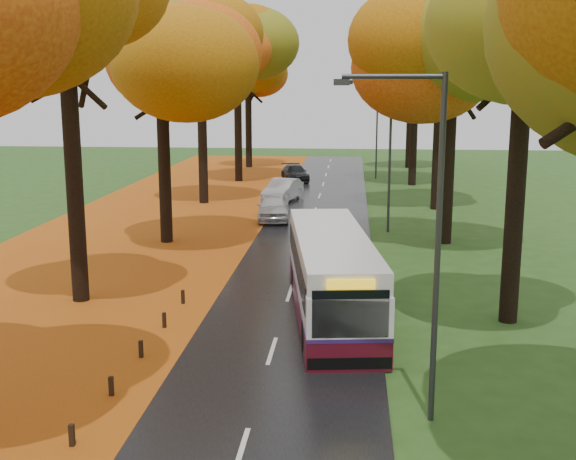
# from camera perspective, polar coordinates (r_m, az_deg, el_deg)

# --- Properties ---
(road) EXTENTS (6.50, 90.00, 0.04)m
(road) POSITION_cam_1_polar(r_m,az_deg,el_deg) (33.92, 1.17, -1.68)
(road) COLOR black
(road) RESTS_ON ground
(centre_line) EXTENTS (0.12, 90.00, 0.01)m
(centre_line) POSITION_cam_1_polar(r_m,az_deg,el_deg) (33.92, 1.17, -1.64)
(centre_line) COLOR silver
(centre_line) RESTS_ON road
(leaf_verge) EXTENTS (12.00, 90.00, 0.02)m
(leaf_verge) POSITION_cam_1_polar(r_m,az_deg,el_deg) (35.68, -13.41, -1.36)
(leaf_verge) COLOR #94450D
(leaf_verge) RESTS_ON ground
(leaf_drift) EXTENTS (0.90, 90.00, 0.01)m
(leaf_drift) POSITION_cam_1_polar(r_m,az_deg,el_deg) (34.26, -3.93, -1.54)
(leaf_drift) COLOR #BC5413
(leaf_drift) RESTS_ON road
(trees_left) EXTENTS (9.20, 74.00, 13.88)m
(trees_left) POSITION_cam_1_polar(r_m,az_deg,el_deg) (36.31, -10.27, 14.13)
(trees_left) COLOR black
(trees_left) RESTS_ON ground
(trees_right) EXTENTS (9.30, 74.20, 13.96)m
(trees_right) POSITION_cam_1_polar(r_m,az_deg,el_deg) (35.27, 13.58, 14.33)
(trees_right) COLOR black
(trees_right) RESTS_ON ground
(streetlamp_near) EXTENTS (2.45, 0.18, 8.00)m
(streetlamp_near) POSITION_cam_1_polar(r_m,az_deg,el_deg) (16.33, 10.95, 0.56)
(streetlamp_near) COLOR #333538
(streetlamp_near) RESTS_ON ground
(streetlamp_mid) EXTENTS (2.45, 0.18, 8.00)m
(streetlamp_mid) POSITION_cam_1_polar(r_m,az_deg,el_deg) (38.11, 7.70, 6.82)
(streetlamp_mid) COLOR #333538
(streetlamp_mid) RESTS_ON ground
(streetlamp_far) EXTENTS (2.45, 0.18, 8.00)m
(streetlamp_far) POSITION_cam_1_polar(r_m,az_deg,el_deg) (60.05, 6.81, 8.51)
(streetlamp_far) COLOR #333538
(streetlamp_far) RESTS_ON ground
(bus) EXTENTS (3.71, 10.65, 2.74)m
(bus) POSITION_cam_1_polar(r_m,az_deg,el_deg) (24.47, 3.44, -3.38)
(bus) COLOR #4C0B18
(bus) RESTS_ON road
(car_white) EXTENTS (2.18, 4.52, 1.49)m
(car_white) POSITION_cam_1_polar(r_m,az_deg,el_deg) (41.50, -1.17, 1.83)
(car_white) COLOR #B8B8BD
(car_white) RESTS_ON road
(car_silver) EXTENTS (2.56, 4.70, 1.47)m
(car_silver) POSITION_cam_1_polar(r_m,az_deg,el_deg) (48.18, -0.42, 3.17)
(car_silver) COLOR #A8AAB0
(car_silver) RESTS_ON road
(car_dark) EXTENTS (2.83, 4.68, 1.27)m
(car_dark) POSITION_cam_1_polar(r_m,az_deg,el_deg) (58.33, 0.56, 4.52)
(car_dark) COLOR black
(car_dark) RESTS_ON road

